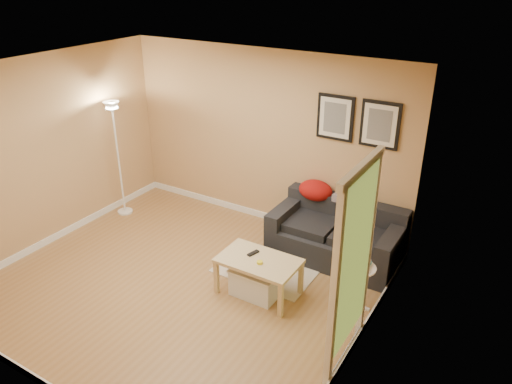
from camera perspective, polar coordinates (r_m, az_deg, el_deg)
floor at (r=6.34m, az=-8.40°, el=-10.34°), size 4.50×4.50×0.00m
ceiling at (r=5.28m, az=-10.21°, el=13.27°), size 4.50×4.50×0.00m
wall_back at (r=7.20m, az=1.00°, el=6.14°), size 4.50×0.00×4.50m
wall_front at (r=4.56m, az=-25.58°, el=-8.79°), size 4.50×0.00×4.50m
wall_left at (r=7.26m, az=-23.05°, el=4.23°), size 0.00×4.00×4.00m
wall_right at (r=4.69m, az=12.54°, el=-5.66°), size 0.00×4.00×4.00m
baseboard_back at (r=7.70m, az=0.89°, el=-2.71°), size 4.50×0.02×0.10m
baseboard_left at (r=7.75m, az=-21.45°, el=-4.41°), size 0.02×4.00×0.10m
baseboard_right at (r=5.44m, az=11.16°, el=-17.01°), size 0.02×4.00×0.10m
sofa at (r=6.65m, az=9.22°, el=-4.70°), size 1.70×0.90×0.75m
red_throw at (r=6.87m, az=6.90°, el=0.19°), size 0.48×0.36×0.28m
plaid_throw at (r=6.68m, az=10.86°, el=-0.79°), size 0.45×0.32×0.10m
framed_print_left at (r=6.57m, az=9.17°, el=8.51°), size 0.50×0.04×0.60m
framed_print_right at (r=6.39m, az=14.16°, el=7.55°), size 0.50×0.04×0.60m
area_rug at (r=6.51m, az=1.22°, el=-8.93°), size 1.25×0.85×0.01m
green_runner at (r=6.63m, az=-0.17°, el=-8.19°), size 0.70×0.50×0.01m
coffee_table at (r=5.97m, az=0.30°, el=-9.72°), size 0.95×0.58×0.47m
remote_control at (r=5.94m, az=-0.33°, el=-7.08°), size 0.09×0.17×0.02m
tape_roll at (r=5.76m, az=0.43°, el=-8.15°), size 0.07×0.07×0.03m
storage_bin at (r=6.00m, az=0.05°, el=-10.29°), size 0.57×0.42×0.35m
side_table at (r=5.86m, az=11.75°, el=-10.70°), size 0.36×0.36×0.55m
book_stack at (r=5.70m, az=11.99°, el=-8.05°), size 0.25×0.29×0.08m
floor_lamp at (r=7.82m, az=-15.58°, el=3.31°), size 0.24×0.24×1.81m
doorway at (r=4.73m, az=11.03°, el=-9.19°), size 0.12×1.01×2.13m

